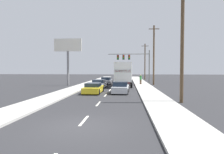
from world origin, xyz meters
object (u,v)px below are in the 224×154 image
(traffic_signal_mast, at_px, (130,59))
(roadside_billboard, at_px, (68,52))
(car_gray, at_px, (106,81))
(car_white, at_px, (99,84))
(car_silver, at_px, (121,88))
(utility_pole_far, at_px, (145,61))
(utility_pole_mid, at_px, (154,55))
(car_yellow, at_px, (93,88))
(box_truck, at_px, (124,73))
(utility_pole_near, at_px, (182,39))
(pedestrian_near_corner, at_px, (141,79))

(traffic_signal_mast, height_order, roadside_billboard, roadside_billboard)
(car_gray, height_order, car_white, car_gray)
(car_white, bearing_deg, car_silver, -60.80)
(utility_pole_far, distance_m, roadside_billboard, 25.09)
(roadside_billboard, bearing_deg, utility_pole_mid, 11.38)
(car_gray, height_order, traffic_signal_mast, traffic_signal_mast)
(car_yellow, bearing_deg, utility_pole_mid, 55.87)
(utility_pole_mid, height_order, utility_pole_far, utility_pole_mid)
(utility_pole_mid, xyz_separation_m, roadside_billboard, (-14.36, -2.89, 0.35))
(car_yellow, xyz_separation_m, car_silver, (3.08, 0.33, 0.06))
(car_silver, bearing_deg, traffic_signal_mast, 85.66)
(car_gray, distance_m, car_silver, 13.48)
(car_silver, distance_m, utility_pole_far, 30.50)
(car_white, distance_m, utility_pole_far, 25.64)
(box_truck, height_order, traffic_signal_mast, traffic_signal_mast)
(utility_pole_mid, height_order, roadside_billboard, utility_pole_mid)
(traffic_signal_mast, xyz_separation_m, utility_pole_mid, (4.02, -5.23, 0.47))
(car_gray, height_order, utility_pole_near, utility_pole_near)
(car_silver, xyz_separation_m, utility_pole_near, (5.16, -5.97, 4.55))
(car_yellow, distance_m, car_silver, 3.10)
(utility_pole_far, bearing_deg, car_gray, -117.12)
(car_white, xyz_separation_m, utility_pole_mid, (8.69, 6.08, 4.74))
(car_white, distance_m, car_yellow, 6.34)
(car_white, distance_m, box_truck, 4.57)
(traffic_signal_mast, distance_m, utility_pole_mid, 6.61)
(utility_pole_near, bearing_deg, car_silver, 130.82)
(car_silver, xyz_separation_m, roadside_billboard, (-9.03, 9.19, 5.04))
(car_gray, height_order, box_truck, box_truck)
(car_gray, bearing_deg, box_truck, -54.99)
(car_silver, bearing_deg, car_white, 119.20)
(box_truck, bearing_deg, car_white, -146.83)
(utility_pole_near, height_order, utility_pole_mid, utility_pole_mid)
(utility_pole_mid, bearing_deg, car_gray, 172.99)
(car_gray, xyz_separation_m, utility_pole_far, (8.50, 16.59, 4.29))
(utility_pole_near, bearing_deg, car_white, 125.41)
(car_yellow, distance_m, utility_pole_mid, 15.73)
(utility_pole_far, xyz_separation_m, roadside_billboard, (-14.43, -20.52, 0.77))
(car_yellow, height_order, car_silver, car_silver)
(car_gray, xyz_separation_m, pedestrian_near_corner, (6.16, -1.52, 0.38))
(car_gray, relative_size, pedestrian_near_corner, 2.62)
(box_truck, height_order, roadside_billboard, roadside_billboard)
(car_white, bearing_deg, traffic_signal_mast, 67.59)
(car_white, distance_m, pedestrian_near_corner, 8.52)
(car_silver, distance_m, roadside_billboard, 13.84)
(traffic_signal_mast, bearing_deg, utility_pole_near, -80.62)
(car_gray, relative_size, car_silver, 1.05)
(traffic_signal_mast, xyz_separation_m, utility_pole_far, (4.08, 12.39, 0.06))
(utility_pole_far, height_order, roadside_billboard, utility_pole_far)
(car_yellow, xyz_separation_m, utility_pole_near, (8.24, -5.64, 4.61))
(roadside_billboard, relative_size, pedestrian_near_corner, 4.65)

